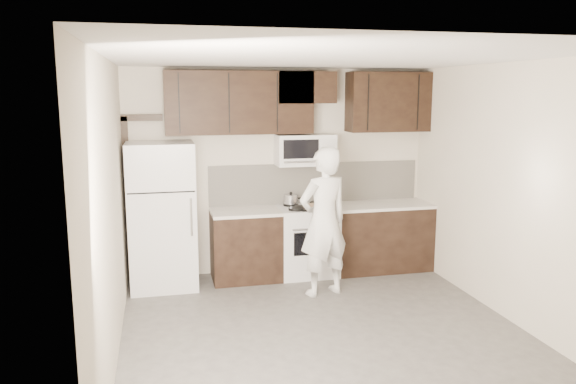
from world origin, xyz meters
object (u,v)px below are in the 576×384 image
object	(u,v)px
stove	(307,240)
microwave	(305,150)
refrigerator	(162,216)
person	(324,222)

from	to	relation	value
stove	microwave	size ratio (longest dim) A/B	1.24
microwave	refrigerator	distance (m)	2.00
stove	person	world-z (taller)	person
microwave	refrigerator	world-z (taller)	microwave
refrigerator	stove	bearing A→B (deg)	1.51
microwave	refrigerator	bearing A→B (deg)	-174.85
microwave	refrigerator	size ratio (longest dim) A/B	0.42
person	microwave	bearing A→B (deg)	-107.14
refrigerator	person	bearing A→B (deg)	-21.14
microwave	person	xyz separation A→B (m)	(-0.00, -0.88, -0.76)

